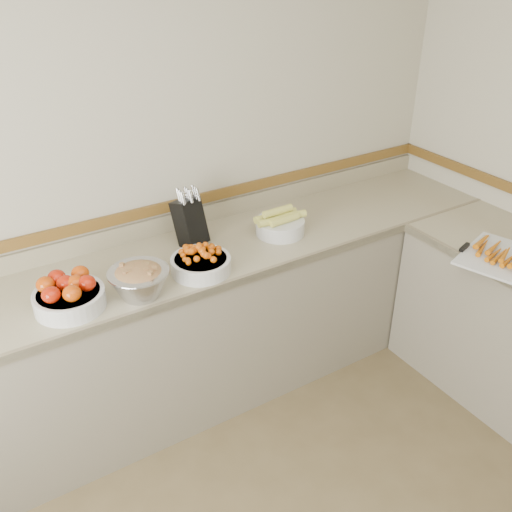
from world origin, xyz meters
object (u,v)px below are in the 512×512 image
tomato_bowl (69,294)px  cutting_board (500,255)px  rhubarb_bowl (139,280)px  knife_block (190,221)px  corn_bowl (280,224)px  cherry_tomato_bowl (201,262)px

tomato_bowl → cutting_board: 2.11m
rhubarb_bowl → knife_block: bearing=38.2°
rhubarb_bowl → cutting_board: rhubarb_bowl is taller
tomato_bowl → cutting_board: bearing=-20.0°
corn_bowl → rhubarb_bowl: corn_bowl is taller
knife_block → cutting_board: knife_block is taller
knife_block → cherry_tomato_bowl: 0.31m
knife_block → tomato_bowl: bearing=-160.5°
cherry_tomato_bowl → rhubarb_bowl: cherry_tomato_bowl is taller
knife_block → cutting_board: bearing=-37.7°
cherry_tomato_bowl → rhubarb_bowl: bearing=-173.1°
corn_bowl → cutting_board: bearing=-45.8°
tomato_bowl → cutting_board: (1.98, -0.72, -0.05)m
knife_block → tomato_bowl: knife_block is taller
knife_block → cutting_board: size_ratio=0.64×
knife_block → tomato_bowl: 0.77m
tomato_bowl → corn_bowl: size_ratio=1.05×
cherry_tomato_bowl → cutting_board: cherry_tomato_bowl is taller
rhubarb_bowl → tomato_bowl: bearing=165.8°
cutting_board → tomato_bowl: bearing=160.0°
rhubarb_bowl → cherry_tomato_bowl: bearing=6.9°
rhubarb_bowl → cutting_board: 1.81m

